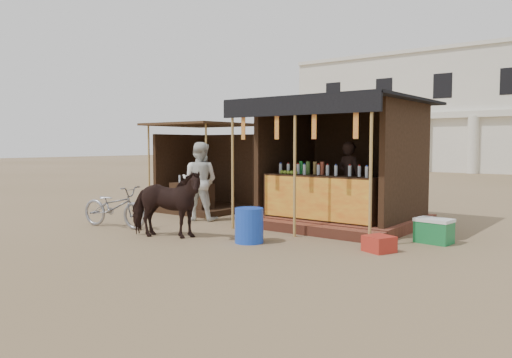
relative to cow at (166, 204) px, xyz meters
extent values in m
plane|color=#846B4C|center=(0.92, 0.09, -0.66)|extent=(120.00, 120.00, 0.00)
cube|color=brown|center=(1.92, 3.59, -0.55)|extent=(3.40, 2.80, 0.22)
cube|color=brown|center=(1.92, 2.04, -0.56)|extent=(3.40, 0.35, 0.20)
cube|color=#341F13|center=(1.92, 2.64, 0.03)|extent=(2.60, 0.55, 0.95)
cube|color=#DC5C19|center=(1.92, 2.35, 0.03)|extent=(2.50, 0.02, 0.88)
cube|color=#341F13|center=(1.92, 4.84, 0.81)|extent=(3.00, 0.12, 2.50)
cube|color=#341F13|center=(0.42, 3.59, 0.81)|extent=(0.12, 2.50, 2.50)
cube|color=#341F13|center=(3.42, 3.59, 0.81)|extent=(0.12, 2.50, 2.50)
cube|color=black|center=(1.92, 3.39, 2.09)|extent=(3.60, 3.60, 0.06)
cube|color=black|center=(1.92, 1.61, 1.91)|extent=(3.60, 0.06, 0.36)
cylinder|color=tan|center=(0.32, 1.64, 0.71)|extent=(0.06, 0.06, 2.75)
cylinder|color=tan|center=(1.92, 1.64, 0.71)|extent=(0.06, 0.06, 2.75)
cylinder|color=tan|center=(3.52, 1.64, 0.71)|extent=(0.06, 0.06, 2.75)
cube|color=red|center=(0.62, 1.64, 1.54)|extent=(0.10, 0.02, 0.55)
cube|color=red|center=(1.48, 1.64, 1.54)|extent=(0.10, 0.02, 0.55)
cube|color=red|center=(2.35, 1.64, 1.54)|extent=(0.10, 0.02, 0.55)
cube|color=red|center=(3.22, 1.64, 1.54)|extent=(0.10, 0.02, 0.55)
imported|color=black|center=(2.05, 3.69, 0.39)|extent=(0.68, 0.51, 1.67)
cube|color=#341F13|center=(-2.08, 3.29, -0.59)|extent=(2.00, 2.00, 0.15)
cube|color=#341F13|center=(-2.08, 4.24, 0.39)|extent=(1.90, 0.10, 2.10)
cube|color=#341F13|center=(-3.03, 3.29, 0.39)|extent=(0.10, 1.90, 2.10)
cube|color=#472D19|center=(-2.08, 3.19, 1.69)|extent=(2.40, 2.40, 0.06)
cylinder|color=tan|center=(-3.13, 2.24, 0.51)|extent=(0.05, 0.05, 2.35)
cylinder|color=tan|center=(-1.03, 2.24, 0.51)|extent=(0.05, 0.05, 2.35)
cube|color=#341F13|center=(-2.08, 2.79, -0.26)|extent=(1.20, 0.50, 0.80)
imported|color=black|center=(0.00, 0.00, 0.00)|extent=(1.73, 1.30, 1.33)
imported|color=gray|center=(-1.82, 0.15, -0.21)|extent=(1.82, 0.91, 0.92)
imported|color=silver|center=(-1.09, 2.07, 0.28)|extent=(1.11, 0.99, 1.88)
cylinder|color=blue|center=(1.58, 0.62, -0.34)|extent=(0.61, 0.61, 0.65)
cube|color=#A8281C|center=(3.82, 1.36, -0.53)|extent=(0.57, 0.56, 0.27)
cube|color=#1A7539|center=(4.31, 2.69, -0.46)|extent=(0.66, 0.48, 0.40)
cube|color=white|center=(4.31, 2.69, -0.23)|extent=(0.68, 0.51, 0.06)
cube|color=silver|center=(-1.08, 30.09, 3.34)|extent=(26.00, 7.00, 8.00)
cube|color=silver|center=(-1.08, 26.49, 3.04)|extent=(26.00, 0.50, 0.40)
cube|color=silver|center=(-1.08, 26.59, 7.39)|extent=(26.00, 0.30, 0.25)
cylinder|color=silver|center=(-13.08, 26.49, 1.14)|extent=(0.70, 0.70, 3.60)
cylinder|color=silver|center=(-10.08, 26.49, 1.14)|extent=(0.70, 0.70, 3.60)
cylinder|color=silver|center=(-7.08, 26.49, 1.14)|extent=(0.70, 0.70, 3.60)
cylinder|color=silver|center=(-4.08, 26.49, 1.14)|extent=(0.70, 0.70, 3.60)
cylinder|color=silver|center=(-1.08, 26.49, 1.14)|extent=(0.70, 0.70, 3.60)
camera|label=1|loc=(7.29, -6.54, 1.16)|focal=35.00mm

